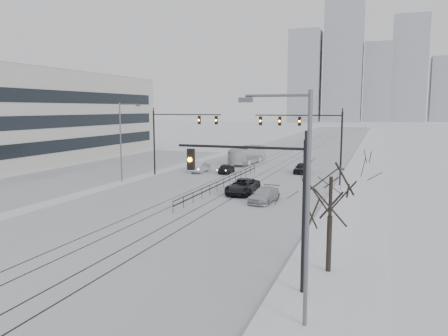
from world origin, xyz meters
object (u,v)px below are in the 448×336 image
(sedan_sb_inner, at_px, (226,169))
(sedan_sb_outer, at_px, (200,167))
(traffic_mast_near, at_px, (269,193))
(sedan_nb_front, at_px, (243,187))
(sedan_nb_right, at_px, (264,195))
(box_truck, at_px, (247,155))
(sedan_nb_far, at_px, (302,168))
(bare_tree, at_px, (331,187))

(sedan_sb_inner, distance_m, sedan_sb_outer, 3.56)
(traffic_mast_near, height_order, sedan_sb_outer, traffic_mast_near)
(sedan_sb_inner, relative_size, sedan_sb_outer, 0.87)
(sedan_sb_inner, distance_m, sedan_nb_front, 13.78)
(traffic_mast_near, relative_size, sedan_nb_right, 1.56)
(box_truck, bearing_deg, sedan_nb_far, 149.94)
(bare_tree, distance_m, box_truck, 44.58)
(sedan_sb_outer, distance_m, sedan_nb_far, 13.24)
(sedan_sb_outer, bearing_deg, bare_tree, 121.84)
(sedan_sb_outer, bearing_deg, box_truck, -108.53)
(sedan_nb_front, height_order, box_truck, box_truck)
(bare_tree, distance_m, sedan_sb_outer, 36.79)
(sedan_nb_far, relative_size, box_truck, 0.42)
(traffic_mast_near, bearing_deg, sedan_nb_front, 110.20)
(sedan_sb_inner, xyz_separation_m, sedan_nb_front, (6.07, -12.38, 0.11))
(bare_tree, bearing_deg, traffic_mast_near, -128.76)
(sedan_nb_front, distance_m, sedan_nb_right, 4.25)
(box_truck, bearing_deg, sedan_sb_outer, 78.83)
(traffic_mast_near, xyz_separation_m, sedan_sb_outer, (-17.55, 33.68, -3.87))
(sedan_sb_outer, distance_m, sedan_nb_right, 19.72)
(bare_tree, bearing_deg, sedan_nb_front, 119.15)
(traffic_mast_near, height_order, sedan_nb_far, traffic_mast_near)
(bare_tree, xyz_separation_m, sedan_sb_inner, (-16.40, 30.91, -3.86))
(bare_tree, bearing_deg, sedan_nb_right, 115.42)
(box_truck, bearing_deg, sedan_nb_right, 116.02)
(sedan_nb_front, xyz_separation_m, sedan_nb_far, (3.10, 15.79, -0.05))
(traffic_mast_near, bearing_deg, sedan_sb_outer, 117.52)
(box_truck, bearing_deg, sedan_sb_inner, 97.61)
(sedan_sb_inner, height_order, box_truck, box_truck)
(sedan_nb_far, xyz_separation_m, box_truck, (-9.43, 6.90, 0.64))
(sedan_sb_inner, bearing_deg, bare_tree, 115.70)
(bare_tree, relative_size, sedan_sb_inner, 1.65)
(traffic_mast_near, xyz_separation_m, sedan_sb_inner, (-13.99, 33.91, -3.93))
(box_truck, bearing_deg, sedan_nb_front, 111.73)
(bare_tree, relative_size, sedan_nb_far, 1.52)
(sedan_nb_right, distance_m, box_truck, 27.37)
(traffic_mast_near, distance_m, sedan_nb_far, 37.84)
(sedan_sb_inner, xyz_separation_m, sedan_nb_right, (9.04, -15.41, 0.02))
(traffic_mast_near, distance_m, sedan_nb_right, 19.55)
(bare_tree, xyz_separation_m, sedan_nb_right, (-7.37, 15.50, -3.84))
(bare_tree, xyz_separation_m, sedan_nb_front, (-10.34, 18.53, -3.76))
(sedan_sb_inner, distance_m, sedan_nb_far, 9.78)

